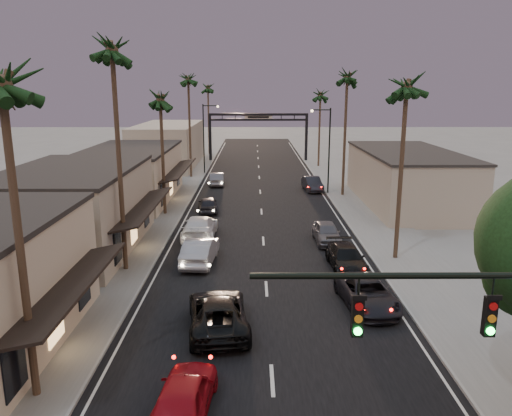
{
  "coord_description": "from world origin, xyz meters",
  "views": [
    {
      "loc": [
        -0.7,
        -7.08,
        10.91
      ],
      "look_at": [
        -0.54,
        28.02,
        2.5
      ],
      "focal_mm": 35.0,
      "sensor_mm": 36.0,
      "label": 1
    }
  ],
  "objects_px": {
    "palm_lc": "(160,94)",
    "palm_rb": "(347,73)",
    "palm_la": "(0,71)",
    "oncoming_pickup": "(218,313)",
    "palm_rc": "(321,92)",
    "curbside_near": "(367,293)",
    "palm_ld": "(188,76)",
    "palm_lb": "(111,43)",
    "palm_far": "(208,85)",
    "arch": "(258,125)",
    "oncoming_silver": "(200,251)",
    "streetlight_left": "(206,133)",
    "palm_ra": "(407,80)",
    "oncoming_red": "(184,396)",
    "curbside_black": "(346,258)",
    "streetlight_right": "(327,144)"
  },
  "relations": [
    {
      "from": "palm_lc",
      "to": "palm_rb",
      "type": "relative_size",
      "value": 0.86
    },
    {
      "from": "palm_la",
      "to": "oncoming_pickup",
      "type": "height_order",
      "value": "palm_la"
    },
    {
      "from": "palm_rc",
      "to": "curbside_near",
      "type": "bearing_deg",
      "value": -94.24
    },
    {
      "from": "palm_ld",
      "to": "palm_rc",
      "type": "height_order",
      "value": "palm_ld"
    },
    {
      "from": "palm_lb",
      "to": "palm_far",
      "type": "relative_size",
      "value": 1.15
    },
    {
      "from": "palm_lc",
      "to": "palm_ld",
      "type": "distance_m",
      "value": 19.1
    },
    {
      "from": "arch",
      "to": "palm_rb",
      "type": "height_order",
      "value": "palm_rb"
    },
    {
      "from": "palm_lb",
      "to": "palm_ld",
      "type": "bearing_deg",
      "value": 90.0
    },
    {
      "from": "palm_lb",
      "to": "oncoming_pickup",
      "type": "bearing_deg",
      "value": -51.19
    },
    {
      "from": "oncoming_pickup",
      "to": "oncoming_silver",
      "type": "relative_size",
      "value": 1.14
    },
    {
      "from": "palm_ld",
      "to": "palm_lb",
      "type": "bearing_deg",
      "value": -90.0
    },
    {
      "from": "streetlight_left",
      "to": "palm_la",
      "type": "distance_m",
      "value": 49.41
    },
    {
      "from": "palm_ra",
      "to": "arch",
      "type": "bearing_deg",
      "value": 100.59
    },
    {
      "from": "palm_ld",
      "to": "palm_rc",
      "type": "distance_m",
      "value": 19.51
    },
    {
      "from": "palm_ld",
      "to": "palm_lc",
      "type": "bearing_deg",
      "value": -90.0
    },
    {
      "from": "palm_ra",
      "to": "oncoming_red",
      "type": "height_order",
      "value": "palm_ra"
    },
    {
      "from": "palm_la",
      "to": "palm_far",
      "type": "distance_m",
      "value": 69.0
    },
    {
      "from": "curbside_black",
      "to": "oncoming_pickup",
      "type": "bearing_deg",
      "value": -135.37
    },
    {
      "from": "curbside_near",
      "to": "palm_ra",
      "type": "bearing_deg",
      "value": 58.97
    },
    {
      "from": "palm_rc",
      "to": "oncoming_pickup",
      "type": "bearing_deg",
      "value": -102.43
    },
    {
      "from": "arch",
      "to": "oncoming_silver",
      "type": "bearing_deg",
      "value": -95.06
    },
    {
      "from": "palm_lb",
      "to": "oncoming_silver",
      "type": "height_order",
      "value": "palm_lb"
    },
    {
      "from": "palm_far",
      "to": "palm_rc",
      "type": "bearing_deg",
      "value": -39.64
    },
    {
      "from": "arch",
      "to": "oncoming_red",
      "type": "distance_m",
      "value": 62.36
    },
    {
      "from": "palm_rb",
      "to": "oncoming_red",
      "type": "relative_size",
      "value": 3.13
    },
    {
      "from": "streetlight_left",
      "to": "curbside_near",
      "type": "xyz_separation_m",
      "value": [
        12.01,
        -41.34,
        -4.61
      ]
    },
    {
      "from": "arch",
      "to": "palm_ld",
      "type": "bearing_deg",
      "value": -119.83
    },
    {
      "from": "streetlight_right",
      "to": "palm_lc",
      "type": "bearing_deg",
      "value": -149.89
    },
    {
      "from": "palm_lc",
      "to": "streetlight_right",
      "type": "bearing_deg",
      "value": 30.11
    },
    {
      "from": "palm_ra",
      "to": "palm_rc",
      "type": "height_order",
      "value": "palm_ra"
    },
    {
      "from": "palm_far",
      "to": "curbside_black",
      "type": "bearing_deg",
      "value": -76.58
    },
    {
      "from": "arch",
      "to": "oncoming_red",
      "type": "height_order",
      "value": "arch"
    },
    {
      "from": "palm_lb",
      "to": "curbside_near",
      "type": "relative_size",
      "value": 2.94
    },
    {
      "from": "palm_lc",
      "to": "oncoming_red",
      "type": "distance_m",
      "value": 30.24
    },
    {
      "from": "palm_rc",
      "to": "curbside_black",
      "type": "distance_m",
      "value": 43.11
    },
    {
      "from": "palm_la",
      "to": "curbside_near",
      "type": "height_order",
      "value": "palm_la"
    },
    {
      "from": "palm_far",
      "to": "curbside_near",
      "type": "relative_size",
      "value": 2.56
    },
    {
      "from": "streetlight_left",
      "to": "palm_rc",
      "type": "bearing_deg",
      "value": 21.14
    },
    {
      "from": "palm_far",
      "to": "curbside_near",
      "type": "height_order",
      "value": "palm_far"
    },
    {
      "from": "streetlight_right",
      "to": "palm_lc",
      "type": "height_order",
      "value": "palm_lc"
    },
    {
      "from": "streetlight_left",
      "to": "palm_far",
      "type": "bearing_deg",
      "value": 93.95
    },
    {
      "from": "palm_lb",
      "to": "oncoming_red",
      "type": "distance_m",
      "value": 19.71
    },
    {
      "from": "palm_rc",
      "to": "curbside_black",
      "type": "bearing_deg",
      "value": -94.88
    },
    {
      "from": "streetlight_left",
      "to": "palm_ld",
      "type": "xyz_separation_m",
      "value": [
        -1.68,
        -3.0,
        7.09
      ]
    },
    {
      "from": "palm_ra",
      "to": "palm_lb",
      "type": "bearing_deg",
      "value": -173.37
    },
    {
      "from": "palm_lb",
      "to": "palm_la",
      "type": "bearing_deg",
      "value": -90.0
    },
    {
      "from": "palm_lc",
      "to": "curbside_black",
      "type": "xyz_separation_m",
      "value": [
        13.63,
        -13.84,
        -9.76
      ]
    },
    {
      "from": "palm_la",
      "to": "palm_rc",
      "type": "relative_size",
      "value": 1.08
    },
    {
      "from": "curbside_near",
      "to": "palm_la",
      "type": "bearing_deg",
      "value": -156.26
    },
    {
      "from": "streetlight_left",
      "to": "palm_lb",
      "type": "bearing_deg",
      "value": -92.67
    }
  ]
}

